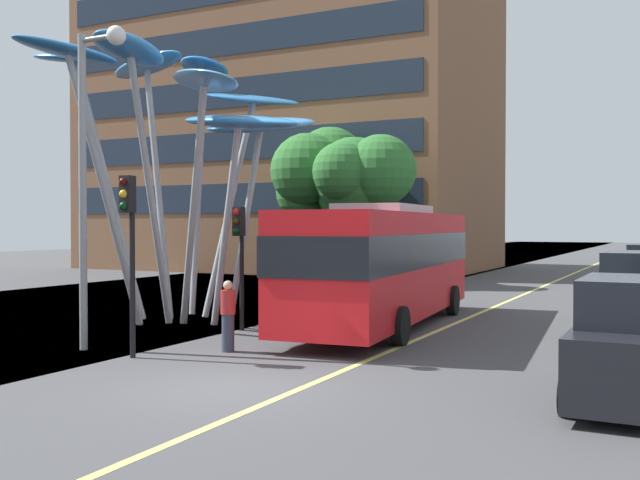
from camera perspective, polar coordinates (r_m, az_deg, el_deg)
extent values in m
cube|color=#424244|center=(13.50, -6.87, -11.51)|extent=(120.00, 240.00, 0.10)
cube|color=#E0D666|center=(12.88, -2.34, -11.92)|extent=(0.16, 144.00, 0.01)
cube|color=red|center=(20.88, 5.08, -1.88)|extent=(3.58, 11.16, 2.90)
cube|color=black|center=(20.87, 5.08, -0.77)|extent=(3.62, 11.27, 0.93)
cube|color=yellow|center=(26.10, 8.48, 1.25)|extent=(1.42, 0.23, 0.36)
cube|color=#B2B2B7|center=(20.86, 5.09, 2.43)|extent=(2.28, 4.00, 0.24)
cylinder|color=black|center=(23.97, 10.37, -4.67)|extent=(0.37, 0.98, 0.96)
cylinder|color=black|center=(24.60, 4.44, -4.51)|extent=(0.37, 0.98, 0.96)
cylinder|color=black|center=(17.77, 6.31, -6.71)|extent=(0.37, 0.98, 0.96)
cylinder|color=black|center=(18.61, -1.44, -6.34)|extent=(0.37, 0.98, 0.96)
cylinder|color=#9EA0A5|center=(21.02, -7.36, 1.17)|extent=(1.23, 0.42, 5.86)
ellipsoid|color=#388EDB|center=(20.87, -6.38, 9.20)|extent=(4.43, 2.12, 0.92)
cylinder|color=#9EA0A5|center=(22.59, -5.85, 1.40)|extent=(1.04, 0.85, 6.04)
ellipsoid|color=#4CA3E5|center=(22.84, -4.66, 8.96)|extent=(3.70, 3.37, 1.05)
cylinder|color=#9EA0A5|center=(23.87, -7.06, 2.74)|extent=(0.79, 2.27, 7.20)
ellipsoid|color=#388EDB|center=(24.92, -5.22, 10.94)|extent=(2.39, 4.39, 0.83)
cylinder|color=#9EA0A5|center=(24.89, -9.50, 4.12)|extent=(0.89, 1.90, 8.44)
ellipsoid|color=#2D7FD1|center=(26.28, -9.01, 13.21)|extent=(2.56, 3.63, 0.43)
cylinder|color=#9EA0A5|center=(23.66, -12.58, 3.89)|extent=(1.65, 0.85, 8.13)
ellipsoid|color=#4299E0|center=(24.85, -13.45, 13.18)|extent=(4.18, 2.69, 0.53)
cylinder|color=#9EA0A5|center=(23.61, -16.26, 3.98)|extent=(2.47, 0.79, 8.23)
ellipsoid|color=#2D7FD1|center=(24.73, -18.71, 13.40)|extent=(3.05, 1.91, 0.76)
cylinder|color=#9EA0A5|center=(21.30, -16.52, 3.54)|extent=(0.93, 2.32, 7.67)
ellipsoid|color=#388EDB|center=(21.31, -19.23, 13.86)|extent=(1.97, 3.18, 0.51)
cylinder|color=#9EA0A5|center=(21.03, -13.15, 3.53)|extent=(0.71, 2.42, 7.64)
ellipsoid|color=#388EDB|center=(20.56, -14.71, 14.25)|extent=(1.96, 3.14, 0.76)
cylinder|color=#9EA0A5|center=(20.66, -9.91, 2.39)|extent=(2.18, 1.82, 6.79)
ellipsoid|color=#4CA3E5|center=(19.84, -9.05, 12.21)|extent=(3.82, 3.52, 1.00)
cylinder|color=black|center=(16.44, -14.50, -2.07)|extent=(0.12, 0.12, 3.99)
cube|color=black|center=(16.32, -14.86, 3.50)|extent=(0.28, 0.24, 0.80)
sphere|color=#390706|center=(16.24, -15.17, 4.43)|extent=(0.18, 0.18, 0.18)
sphere|color=orange|center=(16.22, -15.17, 3.51)|extent=(0.18, 0.18, 0.18)
sphere|color=black|center=(16.21, -15.16, 2.59)|extent=(0.18, 0.18, 0.18)
cylinder|color=black|center=(20.23, -6.16, -2.25)|extent=(0.12, 0.12, 3.41)
cube|color=black|center=(20.08, -6.39, 1.45)|extent=(0.28, 0.24, 0.80)
sphere|color=red|center=(19.97, -6.59, 2.20)|extent=(0.18, 0.18, 0.18)
sphere|color=#3A2707|center=(19.97, -6.59, 1.46)|extent=(0.18, 0.18, 0.18)
sphere|color=black|center=(19.97, -6.59, 0.71)|extent=(0.18, 0.18, 0.18)
cube|color=black|center=(13.04, 23.43, -8.54)|extent=(1.74, 4.21, 1.11)
cube|color=black|center=(12.91, 23.46, -4.44)|extent=(1.60, 2.31, 0.77)
cylinder|color=black|center=(14.47, 20.25, -9.31)|extent=(0.20, 0.60, 0.60)
cylinder|color=black|center=(11.93, 18.76, -11.54)|extent=(0.20, 0.60, 0.60)
cube|color=#2D5138|center=(20.12, 23.63, -4.90)|extent=(1.72, 4.37, 1.28)
cube|color=black|center=(20.04, 23.65, -1.97)|extent=(1.58, 2.40, 0.78)
cylinder|color=black|center=(21.59, 21.54, -5.86)|extent=(0.20, 0.60, 0.60)
cylinder|color=black|center=(18.92, 20.76, -6.84)|extent=(0.20, 0.60, 0.60)
cylinder|color=black|center=(27.71, 23.04, -4.33)|extent=(0.20, 0.60, 0.60)
cylinder|color=black|center=(25.37, 22.68, -4.83)|extent=(0.20, 0.60, 0.60)
cylinder|color=gray|center=(17.82, -18.12, 3.55)|extent=(0.18, 0.18, 7.34)
cylinder|color=gray|center=(17.95, -16.97, 14.91)|extent=(1.05, 0.12, 0.12)
sphere|color=silver|center=(17.61, -15.69, 15.19)|extent=(0.44, 0.44, 0.44)
cylinder|color=brown|center=(35.56, 3.29, -0.89)|extent=(0.48, 0.48, 3.27)
sphere|color=#2D6B2D|center=(34.86, 1.76, 5.39)|extent=(2.88, 2.88, 2.88)
sphere|color=#2D6B2D|center=(35.73, 2.66, 5.01)|extent=(3.86, 3.86, 3.86)
sphere|color=#2D6B2D|center=(35.14, 4.78, 5.48)|extent=(3.45, 3.45, 3.45)
sphere|color=#2D6B2D|center=(36.82, 2.66, 3.67)|extent=(3.67, 3.67, 3.67)
sphere|color=#2D6B2D|center=(36.96, 2.45, 4.86)|extent=(3.66, 3.66, 3.66)
cylinder|color=brown|center=(38.45, 0.06, -0.71)|extent=(0.40, 0.40, 3.30)
sphere|color=#2D6B2D|center=(37.54, -0.97, 5.48)|extent=(3.86, 3.86, 3.86)
sphere|color=#2D6B2D|center=(38.75, 0.81, 5.98)|extent=(3.94, 3.94, 3.94)
sphere|color=#2D6B2D|center=(39.24, -0.09, 3.56)|extent=(2.41, 2.41, 2.41)
sphere|color=#2D6B2D|center=(38.19, -1.19, 3.77)|extent=(3.04, 3.04, 3.04)
sphere|color=#2D6B2D|center=(38.56, 0.59, 5.99)|extent=(3.19, 3.19, 3.19)
cylinder|color=#2D3342|center=(16.97, -7.23, -7.24)|extent=(0.29, 0.29, 0.86)
cylinder|color=maroon|center=(16.88, -7.24, -4.86)|extent=(0.34, 0.34, 0.55)
sphere|color=tan|center=(16.85, -7.24, -3.55)|extent=(0.22, 0.22, 0.22)
cylinder|color=gray|center=(23.29, -2.72, -2.71)|extent=(0.08, 0.08, 2.67)
cylinder|color=red|center=(23.21, -2.76, -0.17)|extent=(0.60, 0.03, 0.60)
cube|color=white|center=(23.19, -2.80, -0.17)|extent=(0.40, 0.04, 0.11)
cube|color=brown|center=(50.75, -2.16, 10.21)|extent=(25.66, 15.51, 21.77)
cube|color=#1E2838|center=(43.52, -7.14, 3.27)|extent=(24.12, 0.08, 1.74)
cube|color=#1E2838|center=(43.75, -7.15, 7.34)|extent=(24.12, 0.08, 1.74)
cube|color=#1E2838|center=(44.19, -7.16, 11.35)|extent=(24.12, 0.08, 1.74)
cube|color=#1E2838|center=(44.84, -7.17, 15.27)|extent=(24.12, 0.08, 1.74)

